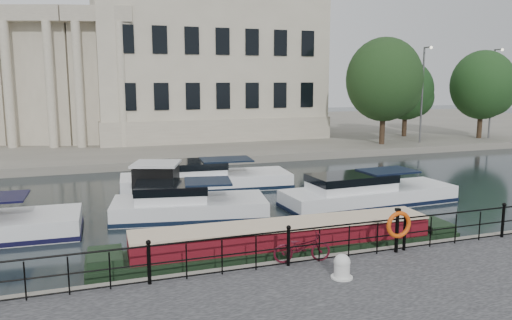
{
  "coord_description": "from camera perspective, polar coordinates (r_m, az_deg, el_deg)",
  "views": [
    {
      "loc": [
        -5.51,
        -15.03,
        5.93
      ],
      "look_at": [
        0.5,
        2.0,
        3.0
      ],
      "focal_mm": 35.0,
      "sensor_mm": 36.0,
      "label": 1
    }
  ],
  "objects": [
    {
      "name": "trees",
      "position": [
        46.83,
        18.78,
        7.97
      ],
      "size": [
        16.96,
        10.1,
        8.83
      ],
      "color": "black",
      "rests_on": "far_bank"
    },
    {
      "name": "mooring_bollard",
      "position": [
        14.12,
        9.8,
        -11.93
      ],
      "size": [
        0.6,
        0.6,
        0.68
      ],
      "color": "silver",
      "rests_on": "near_quay"
    },
    {
      "name": "far_bank",
      "position": [
        54.61,
        -13.56,
        3.01
      ],
      "size": [
        120.0,
        42.0,
        0.55
      ],
      "primitive_type": "cube",
      "color": "#6B665B",
      "rests_on": "ground_plane"
    },
    {
      "name": "harbour_hut",
      "position": [
        23.81,
        -11.27,
        -3.03
      ],
      "size": [
        3.43,
        3.15,
        2.17
      ],
      "rotation": [
        0.0,
        0.0,
        -0.34
      ],
      "color": "#6B665B",
      "rests_on": "ground_plane"
    },
    {
      "name": "bicycle",
      "position": [
        15.08,
        5.27,
        -9.89
      ],
      "size": [
        1.81,
        0.89,
        0.91
      ],
      "primitive_type": "imported",
      "rotation": [
        0.0,
        0.0,
        1.4
      ],
      "color": "#450C18",
      "rests_on": "near_quay"
    },
    {
      "name": "railing",
      "position": [
        14.7,
        3.73,
        -9.57
      ],
      "size": [
        24.14,
        0.14,
        1.22
      ],
      "color": "black",
      "rests_on": "near_quay"
    },
    {
      "name": "ground_plane",
      "position": [
        17.07,
        0.66,
        -11.11
      ],
      "size": [
        160.0,
        160.0,
        0.0
      ],
      "primitive_type": "plane",
      "color": "black",
      "rests_on": "ground"
    },
    {
      "name": "lamp_posts",
      "position": [
        47.65,
        22.15,
        7.18
      ],
      "size": [
        8.24,
        1.55,
        8.07
      ],
      "color": "#59595B",
      "rests_on": "far_bank"
    },
    {
      "name": "life_ring_post",
      "position": [
        16.25,
        15.97,
        -7.2
      ],
      "size": [
        0.87,
        0.22,
        1.42
      ],
      "color": "black",
      "rests_on": "near_quay"
    },
    {
      "name": "civic_building",
      "position": [
        49.96,
        -14.48,
        10.19
      ],
      "size": [
        53.55,
        31.84,
        16.85
      ],
      "color": "#ADA38C",
      "rests_on": "far_bank"
    },
    {
      "name": "cabin_cruisers",
      "position": [
        23.32,
        -7.54,
        -4.67
      ],
      "size": [
        25.73,
        9.42,
        1.99
      ],
      "color": "silver",
      "rests_on": "ground_plane"
    },
    {
      "name": "narrowboat",
      "position": [
        17.05,
        3.3,
        -9.85
      ],
      "size": [
        12.82,
        2.17,
        1.48
      ],
      "rotation": [
        0.0,
        0.0,
        -0.04
      ],
      "color": "black",
      "rests_on": "ground_plane"
    }
  ]
}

